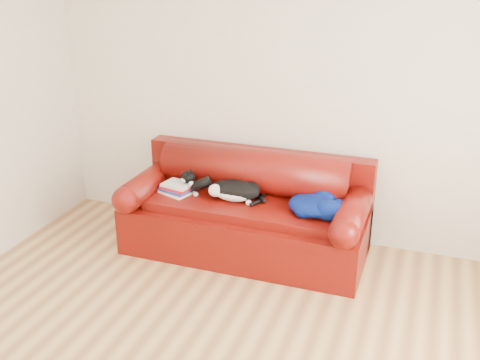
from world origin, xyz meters
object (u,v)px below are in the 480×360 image
(sofa_base, at_px, (245,227))
(blanket, at_px, (316,205))
(cat, at_px, (234,191))
(book_stack, at_px, (177,188))

(sofa_base, distance_m, blanket, 0.71)
(cat, distance_m, blanket, 0.72)
(book_stack, distance_m, blanket, 1.25)
(sofa_base, xyz_separation_m, cat, (-0.09, -0.04, 0.35))
(book_stack, distance_m, cat, 0.53)
(blanket, bearing_deg, book_stack, -178.99)
(cat, bearing_deg, blanket, -16.82)
(book_stack, bearing_deg, sofa_base, 6.38)
(sofa_base, height_order, cat, cat)
(sofa_base, bearing_deg, blanket, -4.30)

